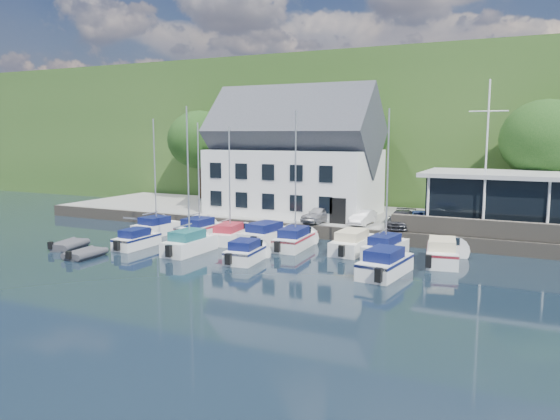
# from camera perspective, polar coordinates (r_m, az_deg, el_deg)

# --- Properties ---
(ground) EXTENTS (180.00, 180.00, 0.00)m
(ground) POSITION_cam_1_polar(r_m,az_deg,el_deg) (30.63, 0.72, -6.94)
(ground) COLOR black
(ground) RESTS_ON ground
(quay) EXTENTS (60.00, 13.00, 1.00)m
(quay) POSITION_cam_1_polar(r_m,az_deg,el_deg) (46.64, 9.85, -1.25)
(quay) COLOR gray
(quay) RESTS_ON ground
(quay_face) EXTENTS (60.00, 0.30, 1.00)m
(quay_face) POSITION_cam_1_polar(r_m,az_deg,el_deg) (40.52, 7.32, -2.59)
(quay_face) COLOR #5C554A
(quay_face) RESTS_ON ground
(hillside) EXTENTS (160.00, 75.00, 16.00)m
(hillside) POSITION_cam_1_polar(r_m,az_deg,el_deg) (89.70, 17.87, 7.68)
(hillside) COLOR #31531F
(hillside) RESTS_ON ground
(field_patch) EXTENTS (50.00, 30.00, 0.30)m
(field_patch) POSITION_cam_1_polar(r_m,az_deg,el_deg) (97.28, 23.53, 12.21)
(field_patch) COLOR #596B35
(field_patch) RESTS_ON hillside
(harbor_building) EXTENTS (14.40, 8.20, 8.70)m
(harbor_building) POSITION_cam_1_polar(r_m,az_deg,el_deg) (47.58, 1.49, 4.92)
(harbor_building) COLOR white
(harbor_building) RESTS_ON quay
(club_pavilion) EXTENTS (13.20, 7.20, 4.10)m
(club_pavilion) POSITION_cam_1_polar(r_m,az_deg,el_deg) (43.12, 23.56, 0.87)
(club_pavilion) COLOR black
(club_pavilion) RESTS_ON quay
(seawall) EXTENTS (18.00, 0.50, 1.20)m
(seawall) POSITION_cam_1_polar(r_m,az_deg,el_deg) (38.74, 24.64, -2.09)
(seawall) COLOR #5C554A
(seawall) RESTS_ON quay
(gangway) EXTENTS (1.20, 6.00, 1.40)m
(gangway) POSITION_cam_1_polar(r_m,az_deg,el_deg) (46.76, -13.08, -1.94)
(gangway) COLOR silver
(gangway) RESTS_ON ground
(car_silver) EXTENTS (2.30, 3.94, 1.26)m
(car_silver) POSITION_cam_1_polar(r_m,az_deg,el_deg) (42.77, 4.17, -0.45)
(car_silver) COLOR #A0A1A4
(car_silver) RESTS_ON quay
(car_white) EXTENTS (1.36, 3.39, 1.10)m
(car_white) POSITION_cam_1_polar(r_m,az_deg,el_deg) (42.14, 8.67, -0.76)
(car_white) COLOR silver
(car_white) RESTS_ON quay
(car_dgrey) EXTENTS (1.92, 4.34, 1.24)m
(car_dgrey) POSITION_cam_1_polar(r_m,az_deg,el_deg) (41.25, 12.55, -0.95)
(car_dgrey) COLOR #2D2D32
(car_dgrey) RESTS_ON quay
(car_blue) EXTENTS (2.45, 4.12, 1.32)m
(car_blue) POSITION_cam_1_polar(r_m,az_deg,el_deg) (41.46, 14.49, -0.91)
(car_blue) COLOR #324A9A
(car_blue) RESTS_ON quay
(flagpole) EXTENTS (2.52, 0.20, 10.48)m
(flagpole) POSITION_cam_1_polar(r_m,az_deg,el_deg) (39.59, 20.73, 5.08)
(flagpole) COLOR white
(flagpole) RESTS_ON quay
(tree_0) EXTENTS (6.82, 6.82, 9.32)m
(tree_0) POSITION_cam_1_polar(r_m,az_deg,el_deg) (58.76, -8.34, 5.73)
(tree_0) COLOR black
(tree_0) RESTS_ON quay
(tree_1) EXTENTS (7.65, 7.65, 10.45)m
(tree_1) POSITION_cam_1_polar(r_m,az_deg,el_deg) (54.92, -1.86, 6.25)
(tree_1) COLOR black
(tree_1) RESTS_ON quay
(tree_2) EXTENTS (7.53, 7.53, 10.29)m
(tree_2) POSITION_cam_1_polar(r_m,az_deg,el_deg) (51.19, 7.10, 5.97)
(tree_2) COLOR black
(tree_2) RESTS_ON quay
(tree_4) EXTENTS (7.02, 7.02, 9.59)m
(tree_4) POSITION_cam_1_polar(r_m,az_deg,el_deg) (48.20, 25.90, 4.70)
(tree_4) COLOR black
(tree_4) RESTS_ON quay
(boat_r1_0) EXTENTS (2.77, 5.61, 8.91)m
(boat_r1_0) POSITION_cam_1_polar(r_m,az_deg,el_deg) (43.52, -12.93, 3.26)
(boat_r1_0) COLOR white
(boat_r1_0) RESTS_ON ground
(boat_r1_1) EXTENTS (2.46, 5.78, 9.08)m
(boat_r1_1) POSITION_cam_1_polar(r_m,az_deg,el_deg) (42.03, -8.50, 3.33)
(boat_r1_1) COLOR white
(boat_r1_1) RESTS_ON ground
(boat_r1_2) EXTENTS (2.63, 6.24, 8.41)m
(boat_r1_2) POSITION_cam_1_polar(r_m,az_deg,el_deg) (39.70, -5.29, 2.62)
(boat_r1_2) COLOR white
(boat_r1_2) RESTS_ON ground
(boat_r1_3) EXTENTS (2.94, 6.81, 1.56)m
(boat_r1_3) POSITION_cam_1_polar(r_m,az_deg,el_deg) (39.54, -1.45, -2.38)
(boat_r1_3) COLOR white
(boat_r1_3) RESTS_ON ground
(boat_r1_4) EXTENTS (2.25, 6.77, 8.96)m
(boat_r1_4) POSITION_cam_1_polar(r_m,az_deg,el_deg) (37.40, 1.63, 2.75)
(boat_r1_4) COLOR white
(boat_r1_4) RESTS_ON ground
(boat_r1_5) EXTENTS (2.21, 6.74, 1.51)m
(boat_r1_5) POSITION_cam_1_polar(r_m,az_deg,el_deg) (36.99, 7.64, -3.21)
(boat_r1_5) COLOR white
(boat_r1_5) RESTS_ON ground
(boat_r1_6) EXTENTS (2.57, 6.50, 8.78)m
(boat_r1_6) POSITION_cam_1_polar(r_m,az_deg,el_deg) (35.51, 11.14, 2.18)
(boat_r1_6) COLOR white
(boat_r1_6) RESTS_ON ground
(boat_r1_7) EXTENTS (3.01, 6.59, 1.56)m
(boat_r1_7) POSITION_cam_1_polar(r_m,az_deg,el_deg) (34.96, 16.63, -4.09)
(boat_r1_7) COLOR white
(boat_r1_7) RESTS_ON ground
(boat_r2_0) EXTENTS (1.62, 5.25, 1.36)m
(boat_r2_0) POSITION_cam_1_polar(r_m,az_deg,el_deg) (39.32, -14.74, -2.84)
(boat_r2_0) COLOR white
(boat_r2_0) RESTS_ON ground
(boat_r2_1) EXTENTS (2.04, 6.14, 9.61)m
(boat_r2_1) POSITION_cam_1_polar(r_m,az_deg,el_deg) (36.24, -9.57, 2.99)
(boat_r2_1) COLOR white
(boat_r2_1) RESTS_ON ground
(boat_r2_2) EXTENTS (2.29, 5.01, 1.38)m
(boat_r2_2) POSITION_cam_1_polar(r_m,az_deg,el_deg) (34.03, -3.57, -4.24)
(boat_r2_2) COLOR white
(boat_r2_2) RESTS_ON ground
(boat_r2_4) EXTENTS (2.73, 6.40, 1.58)m
(boat_r2_4) POSITION_cam_1_polar(r_m,az_deg,el_deg) (31.25, 10.94, -5.29)
(boat_r2_4) COLOR white
(boat_r2_4) RESTS_ON ground
(dinghy_0) EXTENTS (2.36, 3.26, 0.69)m
(dinghy_0) POSITION_cam_1_polar(r_m,az_deg,el_deg) (40.52, -21.15, -3.29)
(dinghy_0) COLOR #38383E
(dinghy_0) RESTS_ON ground
(dinghy_1) EXTENTS (1.77, 2.84, 0.65)m
(dinghy_1) POSITION_cam_1_polar(r_m,az_deg,el_deg) (37.26, -19.70, -4.20)
(dinghy_1) COLOR #38383E
(dinghy_1) RESTS_ON ground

